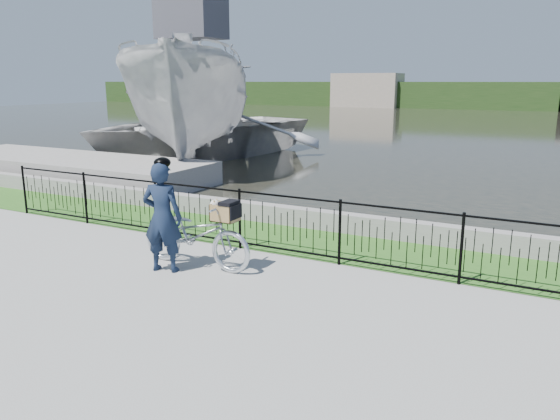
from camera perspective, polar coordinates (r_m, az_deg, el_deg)
The scene contains 12 objects.
ground at distance 8.58m, azimuth -4.16°, elevation -7.76°, with size 120.00×120.00×0.00m, color gray.
grass_strip at distance 10.75m, azimuth 3.20°, elevation -3.34°, with size 60.00×2.00×0.01m, color #30631F.
water at distance 40.12m, azimuth 21.88°, elevation 7.97°, with size 120.00×120.00×0.00m, color #28271E.
quay_wall at distance 11.58m, azimuth 5.28°, elevation -1.14°, with size 60.00×0.30×0.40m, color gray.
fence at distance 9.73m, azimuth 0.77°, elevation -1.61°, with size 14.00×0.06×1.15m, color black, non-canonical shape.
far_treeline at distance 66.92m, azimuth 24.66°, elevation 10.78°, with size 120.00×6.00×3.00m, color #243D17.
far_building_left at distance 68.50m, azimuth 9.09°, elevation 12.25°, with size 8.00×4.00×4.00m, color gray.
dock at distance 19.02m, azimuth -21.28°, elevation 4.16°, with size 10.00×3.00×0.70m, color gray.
bicycle_rig at distance 9.31m, azimuth -8.73°, elevation -2.48°, with size 2.14×0.75×1.23m.
cyclist at distance 9.10m, azimuth -12.19°, elevation -0.62°, with size 0.76×0.60×1.90m.
boat_near at distance 20.79m, azimuth -8.95°, elevation 10.89°, with size 9.34×11.85×6.15m.
boat_far at distance 23.28m, azimuth -8.58°, elevation 8.28°, with size 10.04×12.18×2.19m.
Camera 1 is at (4.28, -6.77, 3.08)m, focal length 35.00 mm.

